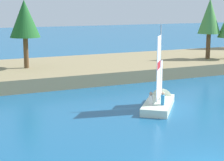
% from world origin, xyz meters
% --- Properties ---
extents(shore_bank, '(80.00, 11.42, 1.04)m').
position_xyz_m(shore_bank, '(0.00, 22.14, 0.52)').
color(shore_bank, '#897A56').
rests_on(shore_bank, ground).
extents(shoreline_tree_midleft, '(2.57, 2.57, 5.79)m').
position_xyz_m(shoreline_tree_midleft, '(-2.64, 21.73, 5.20)').
color(shoreline_tree_midleft, brown).
rests_on(shoreline_tree_midleft, shore_bank).
extents(shoreline_tree_centre, '(2.24, 2.24, 5.97)m').
position_xyz_m(shoreline_tree_centre, '(15.25, 19.86, 5.21)').
color(shoreline_tree_centre, brown).
rests_on(shoreline_tree_centre, shore_bank).
extents(sailboat, '(4.26, 4.77, 5.73)m').
position_xyz_m(sailboat, '(3.27, 9.48, 0.36)').
color(sailboat, silver).
rests_on(sailboat, ground).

